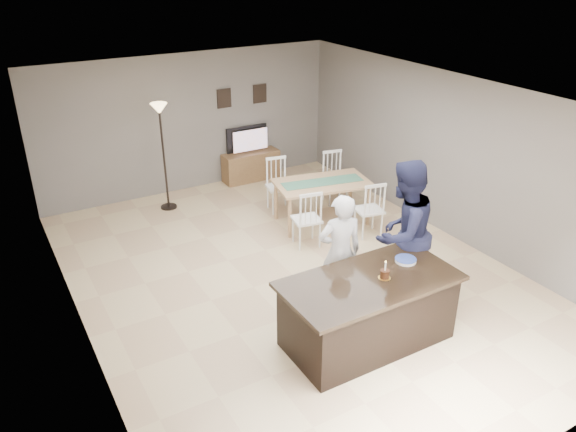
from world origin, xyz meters
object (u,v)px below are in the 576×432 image
plate_stack (406,260)px  man (402,233)px  television (249,140)px  woman (340,253)px  dining_table (322,189)px  kitchen_island (368,310)px  birthday_cake (385,274)px  tv_console (251,166)px  floor_lamp (161,128)px

plate_stack → man: bearing=54.6°
television → woman: (-1.07, -4.82, -0.04)m
plate_stack → dining_table: dining_table is taller
woman → television: bearing=-87.5°
kitchen_island → birthday_cake: bearing=-19.4°
birthday_cake → dining_table: birthday_cake is taller
tv_console → floor_lamp: size_ratio=0.60×
kitchen_island → floor_lamp: floor_lamp is taller
television → tv_console: bearing=90.0°
woman → dining_table: bearing=-103.3°
man → plate_stack: man is taller
television → dining_table: 2.54m
tv_console → birthday_cake: size_ratio=5.14×
dining_table → floor_lamp: size_ratio=1.05×
dining_table → television: bearing=105.0°
dining_table → floor_lamp: floor_lamp is taller
television → dining_table: television is taller
plate_stack → tv_console: bearing=84.1°
dining_table → floor_lamp: (-2.17, 1.96, 0.92)m
man → kitchen_island: bearing=17.0°
floor_lamp → birthday_cake: bearing=-79.3°
television → dining_table: size_ratio=0.43×
television → floor_lamp: 2.19m
television → kitchen_island: bearing=78.0°
tv_console → plate_stack: (-0.56, -5.46, 0.62)m
man → birthday_cake: man is taller
kitchen_island → floor_lamp: bearing=99.0°
kitchen_island → television: bearing=78.0°
television → birthday_cake: (-1.04, -5.70, 0.09)m
television → man: (-0.25, -5.09, 0.16)m
birthday_cake → floor_lamp: 5.26m
tv_console → birthday_cake: (-1.04, -5.63, 0.66)m
television → woman: 4.94m
kitchen_island → plate_stack: bearing=9.8°
plate_stack → floor_lamp: bearing=106.2°
woman → floor_lamp: bearing=-62.6°
woman → man: size_ratio=0.81×
man → plate_stack: 0.55m
birthday_cake → television: bearing=79.7°
man → floor_lamp: 4.88m
plate_stack → dining_table: size_ratio=0.13×
kitchen_island → floor_lamp: (-0.80, 5.08, 1.10)m
tv_console → dining_table: bearing=-86.0°
television → dining_table: (0.17, -2.52, -0.23)m
television → plate_stack: bearing=84.2°
tv_console → floor_lamp: bearing=-166.1°
woman → dining_table: size_ratio=0.78×
tv_console → plate_stack: 5.52m
birthday_cake → floor_lamp: (-0.97, 5.13, 0.60)m
man → floor_lamp: (-1.75, 4.53, 0.53)m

